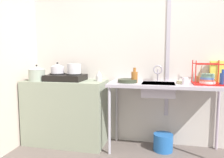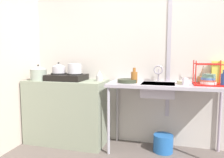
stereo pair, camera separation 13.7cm
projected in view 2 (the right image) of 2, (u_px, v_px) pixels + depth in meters
The scene contains 20 objects.
wall_back at pixel (167, 46), 2.95m from camera, with size 4.73×0.10×2.78m, color beige.
wall_metal_strip at pixel (169, 35), 2.88m from camera, with size 0.05×0.01×2.22m, color #AEA5B4.
counter_concrete at pixel (67, 111), 3.12m from camera, with size 1.13×0.53×0.90m, color gray.
counter_sink at pixel (166, 90), 2.71m from camera, with size 1.45×0.53×0.90m.
stove at pixel (67, 77), 3.06m from camera, with size 0.52×0.39×0.10m.
pot_on_left_burner at pixel (59, 68), 3.08m from camera, with size 0.19×0.19×0.16m.
pot_on_right_burner at pixel (75, 69), 3.01m from camera, with size 0.19×0.19×0.14m.
pot_beside_stove at pixel (39, 73), 3.03m from camera, with size 0.23×0.23×0.22m.
percolator at pixel (99, 76), 2.98m from camera, with size 0.09×0.09×0.14m.
sink_basin at pixel (158, 90), 2.73m from camera, with size 0.41×0.36×0.16m, color #AEA5B4.
faucet at pixel (158, 71), 2.87m from camera, with size 0.12×0.07×0.22m.
frying_pan at pixel (127, 81), 2.81m from camera, with size 0.26×0.26×0.04m, color #323829.
dish_rack at pixel (208, 80), 2.59m from camera, with size 0.33×0.30×0.29m.
cup_by_rack at pixel (185, 81), 2.57m from camera, with size 0.07×0.07×0.09m, color silver.
small_bowl_on_drainboard at pixel (182, 82), 2.69m from camera, with size 0.13×0.13×0.04m, color beige.
bottle_by_sink at pixel (134, 77), 2.77m from camera, with size 0.08×0.08×0.19m.
bottle_by_rack at pixel (224, 79), 2.49m from camera, with size 0.07×0.07×0.19m.
cereal_box at pixel (219, 72), 2.72m from camera, with size 0.18×0.08×0.28m, color #E0DA4C.
utensil_jar at pixel (201, 79), 2.78m from camera, with size 0.09×0.09×0.22m.
bucket_on_floor at pixel (163, 143), 2.82m from camera, with size 0.25×0.25×0.23m, color #225FB0.
Camera 2 is at (0.06, -1.52, 1.26)m, focal length 34.71 mm.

